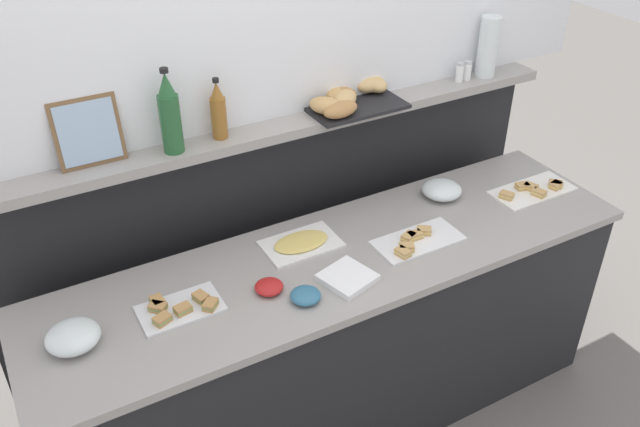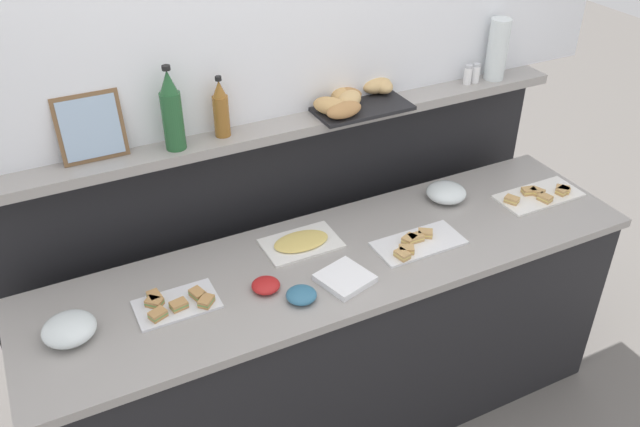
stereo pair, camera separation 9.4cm
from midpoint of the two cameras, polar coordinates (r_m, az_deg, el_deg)
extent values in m
plane|color=slate|center=(3.55, -2.39, -10.13)|extent=(12.00, 12.00, 0.00)
cube|color=black|center=(2.86, 2.50, -11.22)|extent=(2.35, 0.59, 0.87)
cube|color=gray|center=(2.56, 2.75, -4.01)|extent=(2.39, 0.63, 0.03)
cube|color=black|center=(3.07, -1.86, -2.85)|extent=(2.49, 0.08, 1.25)
cube|color=gray|center=(2.70, -1.65, 7.70)|extent=(2.49, 0.22, 0.04)
cube|color=white|center=(3.07, 18.96, 1.43)|extent=(0.38, 0.18, 0.01)
cube|color=tan|center=(3.06, 18.88, 1.57)|extent=(0.06, 0.07, 0.01)
cube|color=#E5C666|center=(3.06, 18.91, 1.70)|extent=(0.06, 0.07, 0.01)
cube|color=tan|center=(3.05, 18.94, 1.83)|extent=(0.06, 0.07, 0.01)
cube|color=tan|center=(2.97, 16.87, 0.98)|extent=(0.06, 0.07, 0.01)
cube|color=#E5C666|center=(2.97, 16.89, 1.12)|extent=(0.06, 0.07, 0.01)
cube|color=tan|center=(2.97, 16.92, 1.25)|extent=(0.06, 0.07, 0.01)
cube|color=tan|center=(3.11, 20.76, 1.68)|extent=(0.06, 0.05, 0.01)
cube|color=#E5C666|center=(3.11, 20.79, 1.81)|extent=(0.06, 0.05, 0.01)
cube|color=tan|center=(3.10, 20.82, 1.93)|extent=(0.06, 0.05, 0.01)
cube|color=tan|center=(3.03, 19.43, 1.11)|extent=(0.05, 0.06, 0.01)
cube|color=#E5C666|center=(3.03, 19.46, 1.24)|extent=(0.05, 0.06, 0.01)
cube|color=tan|center=(3.02, 19.49, 1.37)|extent=(0.05, 0.06, 0.01)
cube|color=tan|center=(3.12, 20.74, 1.80)|extent=(0.07, 0.07, 0.01)
cube|color=#E5C666|center=(3.12, 20.77, 1.93)|extent=(0.07, 0.07, 0.01)
cube|color=tan|center=(3.11, 20.80, 2.05)|extent=(0.07, 0.07, 0.01)
cube|color=tan|center=(3.06, 18.16, 1.70)|extent=(0.06, 0.05, 0.01)
cube|color=#E5C666|center=(3.06, 18.19, 1.83)|extent=(0.06, 0.05, 0.01)
cube|color=tan|center=(3.05, 18.21, 1.96)|extent=(0.06, 0.05, 0.01)
cube|color=white|center=(2.65, 9.40, -2.52)|extent=(0.35, 0.17, 0.01)
cube|color=tan|center=(2.65, 9.15, -2.20)|extent=(0.06, 0.04, 0.01)
cube|color=#E5C666|center=(2.64, 9.17, -2.06)|extent=(0.06, 0.04, 0.01)
cube|color=tan|center=(2.64, 9.18, -1.92)|extent=(0.06, 0.04, 0.01)
cube|color=tan|center=(2.58, 8.39, -3.21)|extent=(0.07, 0.06, 0.01)
cube|color=#E5C666|center=(2.58, 8.41, -3.07)|extent=(0.07, 0.06, 0.01)
cube|color=tan|center=(2.57, 8.42, -2.92)|extent=(0.07, 0.06, 0.01)
cube|color=tan|center=(2.68, 9.93, -1.83)|extent=(0.07, 0.06, 0.01)
cube|color=#E5C666|center=(2.68, 9.95, -1.69)|extent=(0.07, 0.06, 0.01)
cube|color=tan|center=(2.67, 9.96, -1.55)|extent=(0.07, 0.06, 0.01)
cube|color=tan|center=(2.64, 8.61, -2.34)|extent=(0.07, 0.06, 0.01)
cube|color=#E5C666|center=(2.63, 8.62, -2.20)|extent=(0.07, 0.06, 0.01)
cube|color=tan|center=(2.63, 8.64, -2.06)|extent=(0.07, 0.06, 0.01)
cube|color=tan|center=(2.55, 8.05, -3.65)|extent=(0.05, 0.06, 0.01)
cube|color=#E5C666|center=(2.55, 8.07, -3.50)|extent=(0.05, 0.06, 0.01)
cube|color=tan|center=(2.54, 8.08, -3.36)|extent=(0.05, 0.06, 0.01)
cube|color=silver|center=(2.37, -10.98, -7.62)|extent=(0.28, 0.17, 0.01)
cube|color=#B7844C|center=(2.40, -12.78, -7.09)|extent=(0.05, 0.06, 0.01)
cube|color=#66994C|center=(2.39, -12.80, -6.94)|extent=(0.05, 0.06, 0.01)
cube|color=#B7844C|center=(2.39, -12.83, -6.80)|extent=(0.05, 0.06, 0.01)
cube|color=#B7844C|center=(2.37, -12.78, -7.55)|extent=(0.07, 0.07, 0.01)
cube|color=#66994C|center=(2.37, -12.81, -7.40)|extent=(0.07, 0.07, 0.01)
cube|color=#B7844C|center=(2.36, -12.83, -7.26)|extent=(0.07, 0.07, 0.01)
cube|color=#B7844C|center=(2.38, -9.25, -6.93)|extent=(0.05, 0.07, 0.01)
cube|color=#66994C|center=(2.38, -9.26, -6.78)|extent=(0.05, 0.07, 0.01)
cube|color=#B7844C|center=(2.37, -9.28, -6.63)|extent=(0.05, 0.07, 0.01)
cube|color=#B7844C|center=(2.32, -12.48, -8.55)|extent=(0.07, 0.06, 0.01)
cube|color=#66994C|center=(2.32, -12.50, -8.40)|extent=(0.07, 0.06, 0.01)
cube|color=#B7844C|center=(2.31, -12.53, -8.26)|extent=(0.07, 0.06, 0.01)
cube|color=#B7844C|center=(2.35, -10.78, -7.82)|extent=(0.06, 0.05, 0.01)
cube|color=#66994C|center=(2.34, -10.80, -7.67)|extent=(0.06, 0.05, 0.01)
cube|color=#B7844C|center=(2.34, -10.82, -7.52)|extent=(0.06, 0.05, 0.01)
cube|color=#B7844C|center=(2.35, -8.50, -7.56)|extent=(0.07, 0.07, 0.01)
cube|color=#66994C|center=(2.34, -8.52, -7.41)|extent=(0.07, 0.07, 0.01)
cube|color=#B7844C|center=(2.33, -8.53, -7.27)|extent=(0.07, 0.07, 0.01)
cube|color=white|center=(2.61, -0.58, -2.58)|extent=(0.30, 0.19, 0.01)
ellipsoid|color=#E5C666|center=(2.60, -0.58, -2.38)|extent=(0.22, 0.13, 0.01)
ellipsoid|color=silver|center=(2.33, -19.48, -9.26)|extent=(0.17, 0.17, 0.07)
ellipsoid|color=#E5CC66|center=(2.33, -19.43, -9.49)|extent=(0.14, 0.14, 0.04)
ellipsoid|color=silver|center=(2.93, 11.60, 1.76)|extent=(0.17, 0.17, 0.07)
ellipsoid|color=#E5CC66|center=(2.94, 11.57, 1.55)|extent=(0.13, 0.13, 0.04)
ellipsoid|color=teal|center=(2.35, -0.44, -6.97)|extent=(0.11, 0.11, 0.04)
ellipsoid|color=red|center=(2.39, -3.51, -6.14)|extent=(0.10, 0.10, 0.04)
cube|color=white|center=(2.43, 3.24, -5.55)|extent=(0.21, 0.21, 0.02)
cylinder|color=#8E5B23|center=(2.54, -7.33, 8.21)|extent=(0.06, 0.06, 0.16)
cone|color=#8E5B23|center=(2.50, -7.51, 10.50)|extent=(0.05, 0.05, 0.06)
cylinder|color=black|center=(2.49, -7.58, 11.32)|extent=(0.02, 0.02, 0.02)
cylinder|color=#23562D|center=(2.47, -11.33, 7.71)|extent=(0.08, 0.08, 0.22)
cone|color=#23562D|center=(2.41, -11.73, 10.93)|extent=(0.06, 0.06, 0.08)
cylinder|color=black|center=(2.39, -11.86, 12.04)|extent=(0.03, 0.03, 0.02)
cylinder|color=white|center=(3.08, 13.34, 11.32)|extent=(0.03, 0.03, 0.08)
cylinder|color=#B7BABF|center=(3.07, 13.44, 12.07)|extent=(0.03, 0.03, 0.01)
cylinder|color=white|center=(3.11, 13.98, 11.42)|extent=(0.03, 0.03, 0.08)
cylinder|color=#B7BABF|center=(3.09, 14.09, 12.17)|extent=(0.03, 0.03, 0.01)
cube|color=black|center=(2.79, 4.27, 9.15)|extent=(0.40, 0.26, 0.02)
ellipsoid|color=tan|center=(2.90, 5.77, 10.89)|extent=(0.18, 0.15, 0.07)
ellipsoid|color=#AD7A47|center=(2.66, 3.09, 8.79)|extent=(0.17, 0.11, 0.06)
ellipsoid|color=tan|center=(2.68, 1.88, 9.13)|extent=(0.16, 0.17, 0.07)
ellipsoid|color=tan|center=(2.90, 6.08, 10.85)|extent=(0.09, 0.15, 0.06)
ellipsoid|color=#AD7A47|center=(2.81, 3.05, 10.12)|extent=(0.17, 0.14, 0.06)
ellipsoid|color=tan|center=(2.75, 3.52, 9.66)|extent=(0.16, 0.16, 0.06)
ellipsoid|color=tan|center=(2.80, 2.75, 10.10)|extent=(0.14, 0.16, 0.06)
cube|color=brown|center=(2.46, -17.92, 6.97)|extent=(0.23, 0.06, 0.24)
cube|color=#99B2CC|center=(2.46, -17.89, 6.93)|extent=(0.20, 0.04, 0.21)
cylinder|color=silver|center=(3.14, 15.72, 13.30)|extent=(0.09, 0.09, 0.27)
camera|label=1|loc=(0.05, -88.94, 0.70)|focal=37.59mm
camera|label=2|loc=(0.05, 91.06, -0.70)|focal=37.59mm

